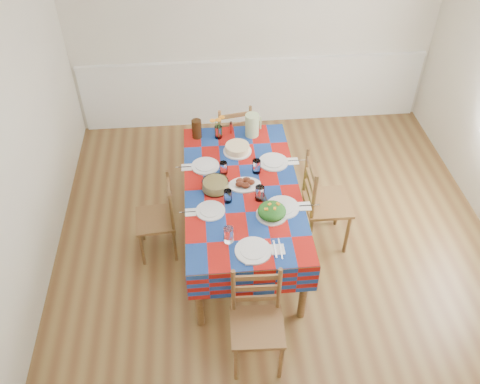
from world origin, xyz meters
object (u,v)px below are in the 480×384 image
green_pitcher (252,125)px  tea_pitcher (197,129)px  chair_right (323,203)px  chair_left (159,219)px  chair_far (232,137)px  meat_platter (245,184)px  chair_near (257,322)px  dining_table (242,194)px

green_pitcher → tea_pitcher: size_ratio=1.22×
chair_right → chair_left: bearing=90.0°
tea_pitcher → chair_left: (-0.41, -0.84, -0.45)m
green_pitcher → chair_far: (-0.17, 0.44, -0.45)m
chair_left → chair_far: bearing=143.0°
meat_platter → chair_right: bearing=-1.8°
chair_near → chair_left: 1.50m
dining_table → meat_platter: bearing=41.4°
meat_platter → chair_far: (-0.02, 1.24, -0.35)m
chair_far → chair_right: chair_right is taller
green_pitcher → tea_pitcher: bearing=178.5°
dining_table → tea_pitcher: (-0.39, 0.84, 0.19)m
green_pitcher → chair_left: (-0.98, -0.82, -0.47)m
chair_left → tea_pitcher: bearing=149.7°
tea_pitcher → chair_left: tea_pitcher is taller
green_pitcher → dining_table: bearing=-102.5°
dining_table → green_pitcher: size_ratio=8.09×
meat_platter → chair_left: chair_left is taller
chair_far → chair_right: size_ratio=0.88×
chair_near → chair_far: bearing=92.1°
meat_platter → green_pitcher: 0.82m
meat_platter → green_pitcher: bearing=79.1°
tea_pitcher → chair_left: size_ratio=0.23×
meat_platter → chair_near: 1.33m
chair_left → chair_right: (1.60, -0.00, 0.08)m
dining_table → green_pitcher: green_pitcher is taller
dining_table → chair_far: (0.01, 1.26, -0.24)m
green_pitcher → chair_right: chair_right is taller
dining_table → chair_left: 0.84m
dining_table → meat_platter: (0.03, 0.02, 0.11)m
meat_platter → green_pitcher: (0.15, 0.80, 0.10)m
dining_table → chair_right: 0.81m
dining_table → chair_left: (-0.80, 0.00, -0.26)m
chair_right → green_pitcher: bearing=36.7°
chair_near → chair_left: chair_near is taller
tea_pitcher → dining_table: bearing=-64.9°
chair_right → chair_far: bearing=32.1°
green_pitcher → tea_pitcher: green_pitcher is taller
dining_table → chair_right: (0.79, 0.00, -0.18)m
tea_pitcher → chair_near: (0.39, -2.10, -0.41)m
tea_pitcher → green_pitcher: bearing=-1.5°
chair_far → chair_near: bearing=79.8°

